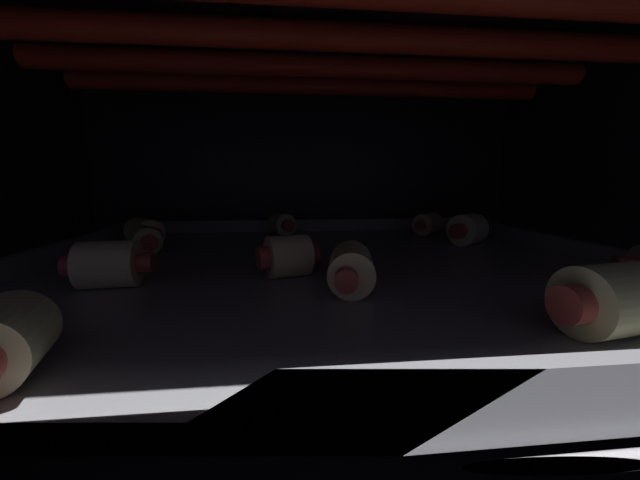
{
  "coord_description": "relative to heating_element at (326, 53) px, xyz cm",
  "views": [
    {
      "loc": [
        -3.36,
        -27.84,
        24.5
      ],
      "look_at": [
        0.0,
        4.5,
        18.85
      ],
      "focal_mm": 19.66,
      "sensor_mm": 36.0,
      "label": 1
    }
  ],
  "objects": [
    {
      "name": "pig_in_blanket_mid_8",
      "position": [
        10.88,
        -14.51,
        -14.51
      ],
      "size": [
        5.57,
        3.81,
        3.24
      ],
      "rotation": [
        0.0,
        0.0,
        4.88
      ],
      "color": "beige",
      "rests_on": "baking_tray_mid"
    },
    {
      "name": "pig_in_blanket_mid_9",
      "position": [
        -3.62,
        15.78,
        -14.77
      ],
      "size": [
        3.64,
        4.58,
        2.71
      ],
      "rotation": [
        0.0,
        0.0,
        3.56
      ],
      "color": "beige",
      "rests_on": "baking_tray_mid"
    },
    {
      "name": "oven_rack_mid",
      "position": [
        0.0,
        -0.0,
        -17.35
      ],
      "size": [
        54.77,
        43.31,
        0.56
      ],
      "color": "#B7B7BC"
    },
    {
      "name": "oven_wall_back",
      "position": [
        0.0,
        22.7,
        -15.95
      ],
      "size": [
        60.02,
        1.2,
        35.63
      ],
      "primitive_type": "cube",
      "color": "black",
      "rests_on": "ground_plane"
    },
    {
      "name": "pig_in_blanket_mid_7",
      "position": [
        0.76,
        -7.0,
        -14.72
      ],
      "size": [
        3.51,
        6.19,
        2.8
      ],
      "rotation": [
        0.0,
        0.0,
        2.96
      ],
      "color": "beige",
      "rests_on": "baking_tray_mid"
    },
    {
      "name": "pig_in_blanket_mid_5",
      "position": [
        -16.28,
        5.85,
        -14.85
      ],
      "size": [
        3.62,
        4.33,
        2.54
      ],
      "rotation": [
        0.0,
        0.0,
        3.68
      ],
      "color": "beige",
      "rests_on": "baking_tray_mid"
    },
    {
      "name": "pig_in_blanket_mid_1",
      "position": [
        -14.49,
        -4.87,
        -14.61
      ],
      "size": [
        5.33,
        3.31,
        3.02
      ],
      "rotation": [
        0.0,
        0.0,
        1.66
      ],
      "color": "beige",
      "rests_on": "baking_tray_mid"
    },
    {
      "name": "pig_in_blanket_mid_4",
      "position": [
        15.9,
        6.91,
        -14.49
      ],
      "size": [
        4.92,
        4.3,
        3.28
      ],
      "rotation": [
        0.0,
        0.0,
        5.31
      ],
      "color": "beige",
      "rests_on": "baking_tray_mid"
    },
    {
      "name": "ground_plane",
      "position": [
        0.0,
        0.0,
        -34.36
      ],
      "size": [
        60.02,
        46.59,
        1.2
      ],
      "primitive_type": "cube",
      "color": "black"
    },
    {
      "name": "pig_in_blanket_mid_3",
      "position": [
        14.54,
        13.99,
        -14.78
      ],
      "size": [
        4.15,
        3.93,
        2.69
      ],
      "rotation": [
        0.0,
        0.0,
        5.39
      ],
      "color": "beige",
      "rests_on": "baking_tray_mid"
    },
    {
      "name": "pig_in_blanket_mid_6",
      "position": [
        -3.12,
        -3.53,
        -14.63
      ],
      "size": [
        4.6,
        3.72,
        3.0
      ],
      "rotation": [
        0.0,
        0.0,
        5.02
      ],
      "color": "beige",
      "rests_on": "baking_tray_mid"
    },
    {
      "name": "pig_in_blanket_mid_0",
      "position": [
        -17.85,
        9.85,
        -14.7
      ],
      "size": [
        4.99,
        5.46,
        2.85
      ],
      "rotation": [
        0.0,
        0.0,
        3.85
      ],
      "color": "beige",
      "rests_on": "baking_tray_mid"
    },
    {
      "name": "pig_in_blanket_mid_10",
      "position": [
        -13.1,
        -15.53,
        -14.75
      ],
      "size": [
        3.45,
        5.4,
        2.75
      ],
      "rotation": [
        0.0,
        0.0,
        0.26
      ],
      "color": "beige",
      "rests_on": "baking_tray_mid"
    },
    {
      "name": "baking_tray_mid",
      "position": [
        0.0,
        0.0,
        -16.46
      ],
      "size": [
        45.79,
        38.68,
        2.46
      ],
      "color": "gray",
      "rests_on": "oven_rack_mid"
    },
    {
      "name": "oven_ceiling",
      "position": [
        0.0,
        0.0,
        2.46
      ],
      "size": [
        60.02,
        46.59,
        1.2
      ],
      "primitive_type": "cube",
      "color": "black"
    },
    {
      "name": "heating_element",
      "position": [
        0.0,
        0.0,
        0.0
      ],
      "size": [
        46.09,
        20.02,
        1.79
      ],
      "color": "maroon"
    }
  ]
}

